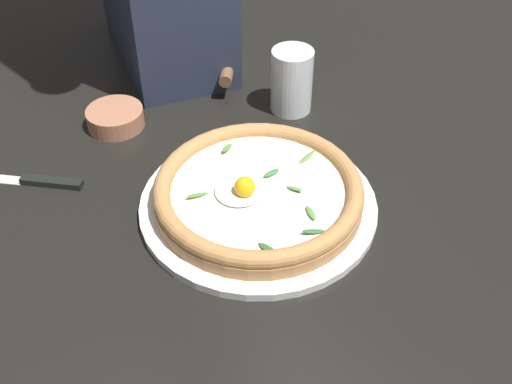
# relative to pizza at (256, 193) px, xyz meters

# --- Properties ---
(ground_plane) EXTENTS (2.40, 2.40, 0.03)m
(ground_plane) POSITION_rel_pizza_xyz_m (0.01, -0.00, -0.05)
(ground_plane) COLOR black
(ground_plane) RESTS_ON ground
(pizza_plate) EXTENTS (0.33, 0.33, 0.01)m
(pizza_plate) POSITION_rel_pizza_xyz_m (-0.00, -0.00, -0.02)
(pizza_plate) COLOR white
(pizza_plate) RESTS_ON ground
(pizza) EXTENTS (0.29, 0.29, 0.05)m
(pizza) POSITION_rel_pizza_xyz_m (0.00, 0.00, 0.00)
(pizza) COLOR tan
(pizza) RESTS_ON pizza_plate
(side_bowl) EXTENTS (0.09, 0.09, 0.03)m
(side_bowl) POSITION_rel_pizza_xyz_m (0.30, 0.05, -0.02)
(side_bowl) COLOR #B37354
(side_bowl) RESTS_ON ground
(pizza_cutter) EXTENTS (0.12, 0.12, 0.08)m
(pizza_cutter) POSITION_rel_pizza_xyz_m (0.29, -0.18, 0.01)
(pizza_cutter) COLOR silver
(pizza_cutter) RESTS_ON ground
(table_knife) EXTENTS (0.17, 0.16, 0.01)m
(table_knife) POSITION_rel_pizza_xyz_m (0.25, 0.21, -0.03)
(table_knife) COLOR silver
(table_knife) RESTS_ON ground
(drinking_glass) EXTENTS (0.07, 0.07, 0.11)m
(drinking_glass) POSITION_rel_pizza_xyz_m (0.15, -0.20, 0.02)
(drinking_glass) COLOR silver
(drinking_glass) RESTS_ON ground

